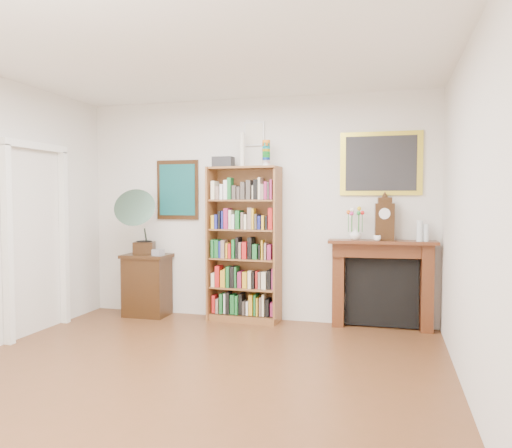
# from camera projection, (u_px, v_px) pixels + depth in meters

# --- Properties ---
(room) EXTENTS (4.51, 5.01, 2.81)m
(room) POSITION_uv_depth(u_px,v_px,m) (172.00, 216.00, 3.93)
(room) COLOR brown
(room) RESTS_ON ground
(door_casing) EXTENTS (0.08, 1.02, 2.17)m
(door_casing) POSITION_uv_depth(u_px,v_px,m) (38.00, 223.00, 5.66)
(door_casing) COLOR white
(door_casing) RESTS_ON left_wall
(teal_poster) EXTENTS (0.58, 0.04, 0.78)m
(teal_poster) POSITION_uv_depth(u_px,v_px,m) (178.00, 190.00, 6.58)
(teal_poster) COLOR black
(teal_poster) RESTS_ON back_wall
(small_picture) EXTENTS (0.26, 0.04, 0.30)m
(small_picture) POSITION_uv_depth(u_px,v_px,m) (254.00, 134.00, 6.27)
(small_picture) COLOR white
(small_picture) RESTS_ON back_wall
(gilt_painting) EXTENTS (0.95, 0.04, 0.75)m
(gilt_painting) POSITION_uv_depth(u_px,v_px,m) (381.00, 164.00, 5.88)
(gilt_painting) COLOR gold
(gilt_painting) RESTS_ON back_wall
(bookshelf) EXTENTS (0.91, 0.38, 2.22)m
(bookshelf) POSITION_uv_depth(u_px,v_px,m) (244.00, 235.00, 6.20)
(bookshelf) COLOR brown
(bookshelf) RESTS_ON floor
(side_cabinet) EXTENTS (0.59, 0.43, 0.81)m
(side_cabinet) POSITION_uv_depth(u_px,v_px,m) (147.00, 285.00, 6.52)
(side_cabinet) COLOR black
(side_cabinet) RESTS_ON floor
(fireplace) EXTENTS (1.26, 0.37, 1.05)m
(fireplace) POSITION_uv_depth(u_px,v_px,m) (382.00, 277.00, 5.88)
(fireplace) COLOR #451A10
(fireplace) RESTS_ON floor
(gramophone) EXTENTS (0.68, 0.76, 0.85)m
(gramophone) POSITION_uv_depth(u_px,v_px,m) (139.00, 218.00, 6.42)
(gramophone) COLOR black
(gramophone) RESTS_ON side_cabinet
(cd_stack) EXTENTS (0.14, 0.14, 0.08)m
(cd_stack) POSITION_uv_depth(u_px,v_px,m) (158.00, 253.00, 6.35)
(cd_stack) COLOR #A6A5B1
(cd_stack) RESTS_ON side_cabinet
(mantel_clock) EXTENTS (0.23, 0.14, 0.50)m
(mantel_clock) POSITION_uv_depth(u_px,v_px,m) (385.00, 220.00, 5.78)
(mantel_clock) COLOR black
(mantel_clock) RESTS_ON fireplace
(flower_vase) EXTENTS (0.17, 0.17, 0.14)m
(flower_vase) POSITION_uv_depth(u_px,v_px,m) (355.00, 234.00, 5.87)
(flower_vase) COLOR white
(flower_vase) RESTS_ON fireplace
(teacup) EXTENTS (0.10, 0.10, 0.07)m
(teacup) POSITION_uv_depth(u_px,v_px,m) (377.00, 238.00, 5.73)
(teacup) COLOR white
(teacup) RESTS_ON fireplace
(bottle_left) EXTENTS (0.07, 0.07, 0.24)m
(bottle_left) POSITION_uv_depth(u_px,v_px,m) (420.00, 231.00, 5.67)
(bottle_left) COLOR silver
(bottle_left) RESTS_ON fireplace
(bottle_right) EXTENTS (0.06, 0.06, 0.20)m
(bottle_right) POSITION_uv_depth(u_px,v_px,m) (426.00, 233.00, 5.66)
(bottle_right) COLOR silver
(bottle_right) RESTS_ON fireplace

